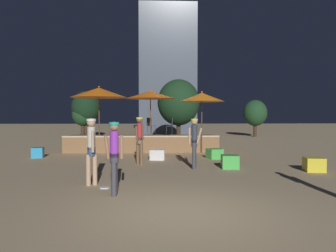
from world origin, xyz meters
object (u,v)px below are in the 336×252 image
cube_seat_2 (215,154)px  person_2 (194,140)px  cube_seat_1 (314,164)px  background_tree_3 (255,113)px  patio_umbrella_2 (99,93)px  person_1 (114,153)px  person_3 (91,147)px  frisbee_disc (105,188)px  patio_umbrella_1 (150,95)px  cube_seat_3 (230,162)px  bistro_chair_0 (171,124)px  person_4 (140,137)px  background_tree_0 (178,103)px  cube_seat_4 (157,154)px  background_tree_2 (82,115)px  cube_seat_0 (38,153)px  patio_umbrella_0 (202,97)px  background_tree_1 (86,107)px  bistro_chair_1 (150,124)px

cube_seat_2 → person_2: person_2 is taller
cube_seat_1 → person_2: person_2 is taller
background_tree_3 → cube_seat_1: bearing=-100.8°
patio_umbrella_2 → person_1: bearing=-78.3°
person_3 → frisbee_disc: size_ratio=7.07×
patio_umbrella_1 → cube_seat_3: size_ratio=5.00×
bistro_chair_0 → background_tree_3: size_ratio=0.28×
cube_seat_1 → person_3: 7.52m
cube_seat_2 → person_4: (-3.24, -1.57, 0.85)m
bistro_chair_0 → background_tree_0: size_ratio=0.21×
cube_seat_2 → frisbee_disc: bearing=-125.4°
bistro_chair_0 → background_tree_3: bearing=138.3°
cube_seat_4 → bistro_chair_0: (0.76, 3.53, 1.19)m
bistro_chair_0 → background_tree_2: bearing=-149.2°
patio_umbrella_2 → background_tree_2: bearing=106.5°
person_3 → bistro_chair_0: (2.62, 8.55, 0.34)m
cube_seat_2 → person_2: (-1.23, -2.61, 0.82)m
cube_seat_0 → patio_umbrella_1: bearing=19.8°
patio_umbrella_0 → background_tree_3: (6.35, 11.55, -0.77)m
cube_seat_1 → background_tree_1: 19.90m
cube_seat_3 → frisbee_disc: size_ratio=2.46×
patio_umbrella_1 → background_tree_2: 11.88m
patio_umbrella_2 → cube_seat_2: size_ratio=4.54×
background_tree_3 → patio_umbrella_0: bearing=-118.8°
patio_umbrella_1 → background_tree_2: (-5.71, 10.37, -1.03)m
patio_umbrella_2 → bistro_chair_0: size_ratio=3.76×
patio_umbrella_1 → cube_seat_3: patio_umbrella_1 is taller
person_4 → background_tree_1: size_ratio=0.48×
patio_umbrella_0 → background_tree_2: 13.57m
person_1 → background_tree_1: size_ratio=0.46×
cube_seat_3 → bistro_chair_1: bearing=114.3°
background_tree_2 → cube_seat_2: bearing=-56.4°
person_4 → background_tree_1: bearing=-32.9°
patio_umbrella_0 → patio_umbrella_2: size_ratio=0.92×
cube_seat_3 → patio_umbrella_1: bearing=120.0°
cube_seat_2 → background_tree_2: 15.56m
patio_umbrella_1 → person_4: (-0.38, -4.07, -1.87)m
patio_umbrella_2 → bistro_chair_0: (3.67, 0.98, -1.64)m
cube_seat_1 → bistro_chair_1: size_ratio=0.78×
patio_umbrella_1 → background_tree_0: background_tree_0 is taller
person_1 → background_tree_2: background_tree_2 is taller
cube_seat_3 → bistro_chair_0: bistro_chair_0 is taller
bistro_chair_1 → background_tree_1: (-5.39, 9.00, 1.12)m
cube_seat_1 → patio_umbrella_0: bearing=119.3°
cube_seat_1 → person_3: size_ratio=0.38×
bistro_chair_1 → cube_seat_3: bearing=161.3°
cube_seat_3 → background_tree_1: 17.85m
cube_seat_0 → background_tree_0: (6.91, 7.09, 2.51)m
patio_umbrella_2 → person_1: size_ratio=1.89×
cube_seat_1 → bistro_chair_0: size_ratio=0.78×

